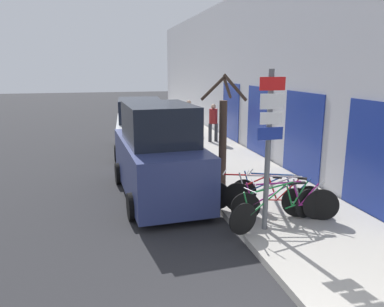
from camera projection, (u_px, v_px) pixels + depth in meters
name	position (u px, v px, depth m)	size (l,w,h in m)	color
ground_plane	(147.00, 158.00, 14.53)	(80.00, 80.00, 0.00)	#28282B
sidewalk_curb	(194.00, 140.00, 17.77)	(3.20, 32.00, 0.15)	#ADA89E
building_facade	(231.00, 72.00, 17.39)	(0.23, 32.00, 6.50)	#BCBCC1
signpost	(269.00, 144.00, 7.44)	(0.53, 0.13, 3.28)	#595B60
bicycle_0	(276.00, 208.00, 7.94)	(2.35, 0.76, 0.92)	black
bicycle_1	(282.00, 204.00, 8.22)	(2.23, 0.54, 0.90)	black
bicycle_2	(279.00, 199.00, 8.45)	(2.27, 1.26, 0.98)	black
bicycle_3	(256.00, 196.00, 8.62)	(2.25, 1.24, 0.95)	black
bicycle_4	(276.00, 193.00, 8.98)	(1.84, 1.22, 0.86)	black
parked_car_0	(158.00, 156.00, 10.01)	(2.23, 4.69, 2.54)	navy
parked_car_1	(140.00, 128.00, 15.40)	(2.29, 4.83, 2.21)	#B2B7BC
pedestrian_near	(213.00, 120.00, 16.81)	(0.45, 0.38, 1.70)	#333338
pedestrian_far	(189.00, 114.00, 19.05)	(0.43, 0.37, 1.67)	#1E2338
street_tree	(223.00, 134.00, 10.43)	(1.19, 1.32, 3.15)	#3D2D23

